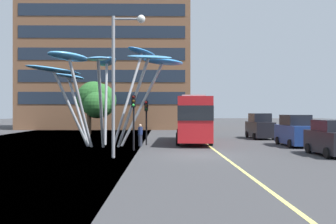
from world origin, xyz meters
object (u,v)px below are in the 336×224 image
car_parked_mid (295,131)px  pedestrian (140,135)px  traffic_light_kerb_near (134,110)px  car_parked_near (334,139)px  car_parked_far (260,127)px  red_bus (193,117)px  leaf_sculpture (107,69)px  street_lamp (121,67)px  traffic_light_kerb_far (146,113)px

car_parked_mid → pedestrian: car_parked_mid is taller
traffic_light_kerb_near → car_parked_near: size_ratio=0.91×
pedestrian → car_parked_near: bearing=-26.7°
car_parked_mid → car_parked_far: size_ratio=0.97×
red_bus → car_parked_near: 11.56m
red_bus → car_parked_far: size_ratio=2.27×
leaf_sculpture → car_parked_near: size_ratio=2.90×
car_parked_mid → car_parked_far: car_parked_far is taller
car_parked_far → street_lamp: street_lamp is taller
leaf_sculpture → street_lamp: bearing=-75.0°
traffic_light_kerb_near → car_parked_far: traffic_light_kerb_near is taller
traffic_light_kerb_near → traffic_light_kerb_far: traffic_light_kerb_near is taller
leaf_sculpture → car_parked_mid: leaf_sculpture is taller
red_bus → pedestrian: size_ratio=6.18×
car_parked_far → car_parked_mid: bearing=-85.5°
traffic_light_kerb_near → car_parked_mid: (11.58, 2.84, -1.54)m
leaf_sculpture → pedestrian: bearing=-3.8°
traffic_light_kerb_near → pedestrian: 3.43m
traffic_light_kerb_far → car_parked_far: (10.35, 6.46, -1.34)m
car_parked_far → car_parked_near: bearing=-87.1°
traffic_light_kerb_far → car_parked_near: (11.02, -6.60, -1.48)m
leaf_sculpture → traffic_light_kerb_far: (2.82, 0.71, -3.24)m
car_parked_near → car_parked_mid: size_ratio=0.92×
traffic_light_kerb_near → street_lamp: (-0.40, -3.57, 2.37)m
car_parked_mid → pedestrian: size_ratio=2.65×
traffic_light_kerb_near → red_bus: bearing=54.3°
red_bus → car_parked_near: bearing=-50.6°
traffic_light_kerb_far → car_parked_far: 12.28m
pedestrian → red_bus: bearing=37.5°
traffic_light_kerb_near → car_parked_mid: traffic_light_kerb_near is taller
leaf_sculpture → street_lamp: 6.91m
red_bus → street_lamp: 11.13m
traffic_light_kerb_far → car_parked_far: size_ratio=0.77×
traffic_light_kerb_near → street_lamp: size_ratio=0.46×
car_parked_mid → pedestrian: 11.34m
car_parked_mid → street_lamp: 14.14m
traffic_light_kerb_near → traffic_light_kerb_far: bearing=80.3°
red_bus → leaf_sculpture: (-6.55, -3.00, 3.59)m
car_parked_near → car_parked_far: bearing=92.9°
traffic_light_kerb_far → pedestrian: (-0.39, -0.87, -1.64)m
red_bus → pedestrian: (-4.12, -3.16, -1.29)m
leaf_sculpture → traffic_light_kerb_far: 4.35m
red_bus → traffic_light_kerb_near: (-4.37, -6.07, 0.51)m
leaf_sculpture → red_bus: bearing=24.6°
traffic_light_kerb_near → car_parked_mid: size_ratio=0.84×
red_bus → car_parked_mid: (7.21, -3.23, -1.02)m
red_bus → car_parked_near: (7.29, -8.89, -1.12)m
leaf_sculpture → traffic_light_kerb_far: bearing=14.1°
street_lamp → traffic_light_kerb_near: bearing=83.6°
leaf_sculpture → car_parked_far: size_ratio=2.61×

